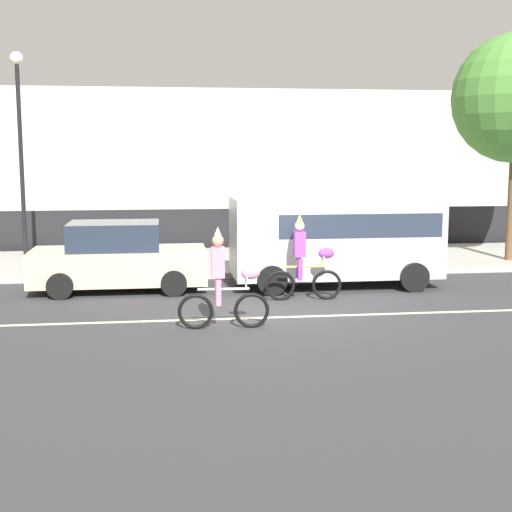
{
  "coord_description": "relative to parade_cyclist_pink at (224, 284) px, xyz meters",
  "views": [
    {
      "loc": [
        -2.21,
        -14.25,
        3.28
      ],
      "look_at": [
        -0.17,
        1.2,
        1.0
      ],
      "focal_mm": 50.0,
      "sensor_mm": 36.0,
      "label": 1
    }
  ],
  "objects": [
    {
      "name": "ground_plane",
      "position": [
        1.09,
        1.25,
        -0.84
      ],
      "size": [
        80.0,
        80.0,
        0.0
      ],
      "primitive_type": "plane",
      "color": "#38383A"
    },
    {
      "name": "road_centre_line",
      "position": [
        1.09,
        0.75,
        -0.84
      ],
      "size": [
        36.0,
        0.14,
        0.01
      ],
      "primitive_type": "cube",
      "color": "beige",
      "rests_on": "ground"
    },
    {
      "name": "sidewalk_curb",
      "position": [
        1.09,
        7.75,
        -0.77
      ],
      "size": [
        60.0,
        5.0,
        0.15
      ],
      "primitive_type": "cube",
      "color": "#ADAAA3",
      "rests_on": "ground"
    },
    {
      "name": "fence_line",
      "position": [
        1.09,
        10.65,
        -0.14
      ],
      "size": [
        40.0,
        0.08,
        1.4
      ],
      "primitive_type": "cube",
      "color": "black",
      "rests_on": "ground"
    },
    {
      "name": "building_backdrop",
      "position": [
        4.57,
        19.25,
        2.03
      ],
      "size": [
        28.0,
        8.0,
        5.75
      ],
      "primitive_type": "cube",
      "color": "beige",
      "rests_on": "ground"
    },
    {
      "name": "parade_cyclist_pink",
      "position": [
        0.0,
        0.0,
        0.0
      ],
      "size": [
        1.72,
        0.5,
        1.92
      ],
      "color": "black",
      "rests_on": "ground"
    },
    {
      "name": "parade_cyclist_purple",
      "position": [
        1.99,
        2.37,
        0.0
      ],
      "size": [
        1.72,
        0.5,
        1.92
      ],
      "color": "black",
      "rests_on": "ground"
    },
    {
      "name": "parked_van_silver",
      "position": [
        3.13,
        3.95,
        0.44
      ],
      "size": [
        5.0,
        2.22,
        2.18
      ],
      "color": "silver",
      "rests_on": "ground"
    },
    {
      "name": "parked_car_beige",
      "position": [
        -2.18,
        4.01,
        -0.06
      ],
      "size": [
        4.1,
        1.92,
        1.64
      ],
      "color": "beige",
      "rests_on": "ground"
    },
    {
      "name": "street_lamp_post",
      "position": [
        -5.01,
        7.81,
        3.15
      ],
      "size": [
        0.36,
        0.36,
        5.86
      ],
      "color": "black",
      "rests_on": "sidewalk_curb"
    },
    {
      "name": "pedestrian_onlooker",
      "position": [
        3.53,
        6.43,
        0.17
      ],
      "size": [
        0.32,
        0.2,
        1.62
      ],
      "color": "#33333D",
      "rests_on": "sidewalk_curb"
    }
  ]
}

